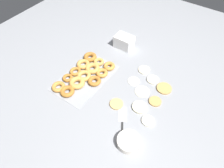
# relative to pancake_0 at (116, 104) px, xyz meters

# --- Properties ---
(ground_plane) EXTENTS (3.00, 3.00, 0.00)m
(ground_plane) POSITION_rel_pancake_0_xyz_m (-0.15, -0.01, -0.01)
(ground_plane) COLOR gray
(pancake_0) EXTENTS (0.09, 0.09, 0.01)m
(pancake_0) POSITION_rel_pancake_0_xyz_m (0.00, 0.00, 0.00)
(pancake_0) COLOR tan
(pancake_0) RESTS_ON ground_plane
(pancake_1) EXTENTS (0.11, 0.11, 0.01)m
(pancake_1) POSITION_rel_pancake_0_xyz_m (-0.32, 0.21, 0.00)
(pancake_1) COLOR tan
(pancake_1) RESTS_ON ground_plane
(pancake_2) EXTENTS (0.09, 0.09, 0.01)m
(pancake_2) POSITION_rel_pancake_0_xyz_m (-0.17, 0.21, 0.00)
(pancake_2) COLOR tan
(pancake_2) RESTS_ON ground_plane
(pancake_3) EXTENTS (0.10, 0.10, 0.01)m
(pancake_3) POSITION_rel_pancake_0_xyz_m (-0.07, 0.15, 0.00)
(pancake_3) COLOR beige
(pancake_3) RESTS_ON ground_plane
(pancake_4) EXTENTS (0.11, 0.11, 0.01)m
(pancake_4) POSITION_rel_pancake_0_xyz_m (-0.20, 0.09, -0.00)
(pancake_4) COLOR beige
(pancake_4) RESTS_ON ground_plane
(pancake_5) EXTENTS (0.09, 0.09, 0.01)m
(pancake_5) POSITION_rel_pancake_0_xyz_m (-0.35, 0.10, 0.00)
(pancake_5) COLOR silver
(pancake_5) RESTS_ON ground_plane
(pancake_6) EXTENTS (0.09, 0.09, 0.01)m
(pancake_6) POSITION_rel_pancake_0_xyz_m (-0.40, -0.00, -0.00)
(pancake_6) COLOR beige
(pancake_6) RESTS_ON ground_plane
(pancake_7) EXTENTS (0.09, 0.09, 0.01)m
(pancake_7) POSITION_rel_pancake_0_xyz_m (-0.25, -0.00, -0.00)
(pancake_7) COLOR silver
(pancake_7) RESTS_ON ground_plane
(pancake_8) EXTENTS (0.08, 0.08, 0.01)m
(pancake_8) POSITION_rel_pancake_0_xyz_m (-0.01, 0.24, 0.00)
(pancake_8) COLOR silver
(pancake_8) RESTS_ON ground_plane
(donut_tray) EXTENTS (0.50, 0.31, 0.05)m
(donut_tray) POSITION_rel_pancake_0_xyz_m (-0.08, -0.35, 0.01)
(donut_tray) COLOR #93969B
(donut_tray) RESTS_ON ground_plane
(batter_bowl) EXTENTS (0.14, 0.14, 0.05)m
(batter_bowl) POSITION_rel_pancake_0_xyz_m (0.19, 0.22, 0.02)
(batter_bowl) COLOR silver
(batter_bowl) RESTS_ON ground_plane
(container_stack) EXTENTS (0.11, 0.16, 0.11)m
(container_stack) POSITION_rel_pancake_0_xyz_m (-0.56, -0.29, 0.05)
(container_stack) COLOR white
(container_stack) RESTS_ON ground_plane
(spatula) EXTENTS (0.24, 0.17, 0.01)m
(spatula) POSITION_rel_pancake_0_xyz_m (0.07, 0.09, -0.00)
(spatula) COLOR black
(spatula) RESTS_ON ground_plane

